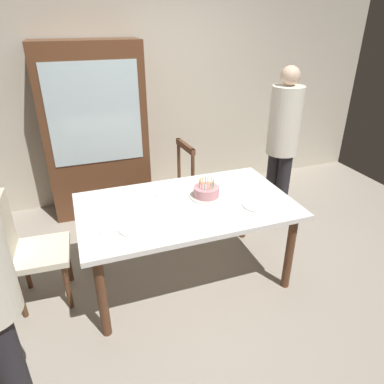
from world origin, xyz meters
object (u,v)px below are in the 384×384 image
at_px(dining_table, 186,213).
at_px(plate_far_side, 168,193).
at_px(china_cabinet, 96,132).
at_px(plate_near_guest, 257,206).
at_px(person_guest, 283,140).
at_px(chair_upholstered, 25,246).
at_px(birthday_cake, 206,192).
at_px(chair_spindle_back, 171,190).
at_px(plate_near_celebrant, 134,228).

xyz_separation_m(dining_table, plate_far_side, (-0.09, 0.23, 0.09)).
relative_size(plate_far_side, china_cabinet, 0.12).
height_order(plate_far_side, plate_near_guest, same).
xyz_separation_m(plate_near_guest, person_guest, (0.73, 0.81, 0.22)).
relative_size(plate_near_guest, chair_upholstered, 0.23).
bearing_deg(plate_near_guest, birthday_cake, 137.98).
distance_m(plate_near_guest, chair_spindle_back, 1.17).
bearing_deg(birthday_cake, plate_far_side, 149.44).
bearing_deg(plate_far_side, china_cabinet, 108.49).
relative_size(plate_near_celebrant, plate_near_guest, 1.00).
xyz_separation_m(chair_spindle_back, chair_upholstered, (-1.37, -0.69, 0.07)).
distance_m(plate_near_celebrant, chair_spindle_back, 1.24).
xyz_separation_m(plate_near_celebrant, chair_upholstered, (-0.78, 0.37, -0.21)).
xyz_separation_m(birthday_cake, plate_near_guest, (0.32, -0.29, -0.04)).
bearing_deg(chair_spindle_back, china_cabinet, 131.48).
xyz_separation_m(plate_far_side, chair_spindle_back, (0.20, 0.60, -0.29)).
bearing_deg(person_guest, chair_spindle_back, 167.57).
relative_size(plate_far_side, plate_near_guest, 1.00).
distance_m(dining_table, plate_far_side, 0.26).
bearing_deg(chair_upholstered, birthday_cake, -3.21).
bearing_deg(chair_spindle_back, plate_far_side, -108.31).
height_order(plate_near_celebrant, plate_near_guest, same).
distance_m(plate_far_side, person_guest, 1.40).
distance_m(birthday_cake, chair_spindle_back, 0.84).
relative_size(plate_near_guest, chair_spindle_back, 0.23).
bearing_deg(chair_upholstered, plate_near_celebrant, -25.39).
bearing_deg(plate_near_guest, plate_near_celebrant, 180.00).
distance_m(plate_near_celebrant, plate_near_guest, 0.99).
distance_m(person_guest, china_cabinet, 2.03).
bearing_deg(plate_far_side, person_guest, 14.72).
height_order(birthday_cake, person_guest, person_guest).
bearing_deg(china_cabinet, dining_table, -71.18).
relative_size(birthday_cake, plate_far_side, 1.27).
distance_m(birthday_cake, person_guest, 1.19).
bearing_deg(plate_near_celebrant, dining_table, 25.65).
distance_m(dining_table, plate_near_guest, 0.57).
bearing_deg(chair_upholstered, chair_spindle_back, 26.75).
bearing_deg(birthday_cake, dining_table, -163.32).
xyz_separation_m(birthday_cake, plate_far_side, (-0.29, 0.17, -0.04)).
relative_size(birthday_cake, chair_upholstered, 0.29).
height_order(birthday_cake, plate_near_celebrant, birthday_cake).
distance_m(plate_near_guest, person_guest, 1.11).
height_order(plate_far_side, chair_upholstered, chair_upholstered).
height_order(plate_near_celebrant, plate_far_side, same).
bearing_deg(china_cabinet, plate_near_guest, -59.56).
distance_m(dining_table, chair_spindle_back, 0.86).
height_order(plate_near_celebrant, china_cabinet, china_cabinet).
relative_size(plate_near_guest, person_guest, 0.13).
xyz_separation_m(dining_table, birthday_cake, (0.20, 0.06, 0.12)).
bearing_deg(dining_table, chair_spindle_back, 82.27).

